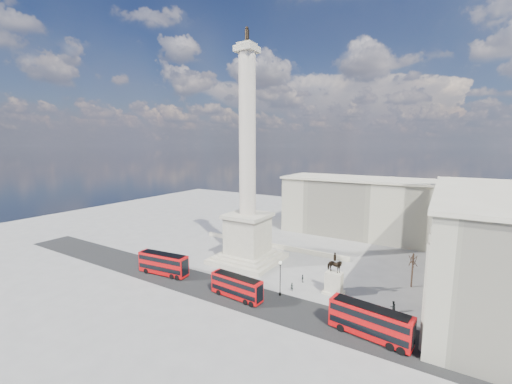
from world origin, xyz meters
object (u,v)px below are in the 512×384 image
at_px(red_bus_c, 370,322).
at_px(equestrian_statue, 334,279).
at_px(pedestrian_crossing, 303,278).
at_px(red_bus_a, 164,264).
at_px(victorian_lamp, 280,275).
at_px(nelsons_column, 248,204).
at_px(red_bus_b, 237,287).
at_px(pedestrian_standing, 393,307).
at_px(pedestrian_walking, 292,287).

bearing_deg(red_bus_c, equestrian_statue, 136.65).
bearing_deg(pedestrian_crossing, red_bus_a, 93.21).
relative_size(victorian_lamp, equestrian_statue, 0.83).
bearing_deg(red_bus_c, pedestrian_crossing, 149.63).
distance_m(red_bus_c, equestrian_statue, 13.00).
relative_size(nelsons_column, red_bus_c, 4.49).
bearing_deg(victorian_lamp, red_bus_a, -170.26).
height_order(red_bus_b, pedestrian_standing, red_bus_b).
distance_m(pedestrian_walking, pedestrian_crossing, 4.32).
bearing_deg(victorian_lamp, nelsons_column, 140.88).
bearing_deg(pedestrian_walking, pedestrian_standing, 14.04).
height_order(red_bus_b, red_bus_c, red_bus_c).
height_order(red_bus_a, victorian_lamp, victorian_lamp).
relative_size(red_bus_b, red_bus_c, 0.88).
relative_size(red_bus_b, pedestrian_crossing, 6.30).
xyz_separation_m(red_bus_c, pedestrian_crossing, (-14.58, 11.47, -1.53)).
bearing_deg(red_bus_b, pedestrian_standing, 24.71).
bearing_deg(pedestrian_walking, red_bus_b, -124.50).
relative_size(victorian_lamp, pedestrian_crossing, 4.00).
distance_m(red_bus_c, pedestrian_crossing, 18.61).
height_order(red_bus_c, victorian_lamp, victorian_lamp).
bearing_deg(victorian_lamp, red_bus_c, -15.96).
bearing_deg(victorian_lamp, red_bus_b, -141.41).
bearing_deg(pedestrian_walking, red_bus_c, -16.82).
height_order(red_bus_b, equestrian_statue, equestrian_statue).
bearing_deg(nelsons_column, pedestrian_walking, -30.14).
xyz_separation_m(red_bus_a, equestrian_statue, (31.82, 9.72, 0.26)).
xyz_separation_m(equestrian_statue, pedestrian_standing, (9.87, -1.49, -1.63)).
distance_m(red_bus_c, victorian_lamp, 16.57).
distance_m(pedestrian_walking, pedestrian_standing, 16.62).
distance_m(red_bus_b, equestrian_statue, 17.03).
xyz_separation_m(nelsons_column, pedestrian_standing, (31.46, -7.17, -11.99)).
bearing_deg(red_bus_a, pedestrian_walking, 8.76).
relative_size(nelsons_column, equestrian_statue, 6.66).
height_order(red_bus_a, pedestrian_walking, red_bus_a).
height_order(equestrian_statue, pedestrian_standing, equestrian_statue).
height_order(pedestrian_walking, pedestrian_standing, pedestrian_standing).
height_order(pedestrian_walking, pedestrian_crossing, pedestrian_crossing).
bearing_deg(equestrian_statue, pedestrian_crossing, 168.21).
xyz_separation_m(nelsons_column, red_bus_a, (-10.24, -15.40, -10.62)).
distance_m(red_bus_a, pedestrian_crossing, 27.75).
distance_m(victorian_lamp, pedestrian_standing, 18.28).
distance_m(nelsons_column, red_bus_a, 21.33).
distance_m(pedestrian_standing, pedestrian_crossing, 16.55).
xyz_separation_m(pedestrian_walking, pedestrian_crossing, (0.26, 4.31, 0.02)).
distance_m(red_bus_b, pedestrian_standing, 25.07).
height_order(red_bus_a, equestrian_statue, equestrian_statue).
height_order(red_bus_c, pedestrian_crossing, red_bus_c).
xyz_separation_m(equestrian_statue, pedestrian_crossing, (-6.43, 1.34, -1.78)).
relative_size(red_bus_a, pedestrian_walking, 7.26).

